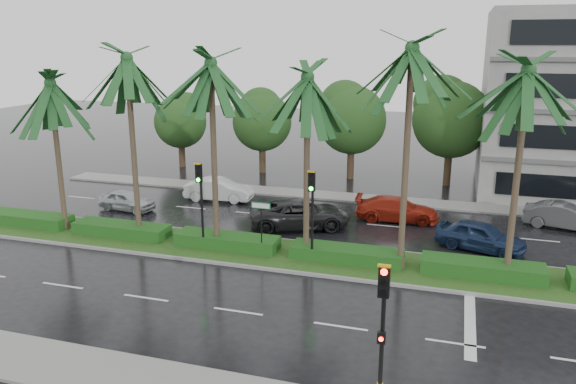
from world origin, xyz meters
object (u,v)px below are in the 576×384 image
(car_white, at_px, (219,190))
(car_grey, at_px, (565,216))
(car_silver, at_px, (127,200))
(street_sign, at_px, (261,215))
(car_blue, at_px, (481,236))
(signal_median_left, at_px, (200,193))
(car_red, at_px, (397,209))
(signal_near, at_px, (382,330))
(car_darkgrey, at_px, (300,214))

(car_white, relative_size, car_grey, 1.04)
(car_silver, bearing_deg, street_sign, -109.14)
(car_blue, xyz_separation_m, car_grey, (4.50, 4.88, -0.03))
(car_silver, xyz_separation_m, car_blue, (20.50, -0.83, 0.12))
(signal_median_left, height_order, car_blue, signal_median_left)
(street_sign, bearing_deg, car_silver, 154.81)
(street_sign, relative_size, car_red, 0.55)
(car_white, xyz_separation_m, car_blue, (16.00, -4.46, 0.01))
(street_sign, bearing_deg, signal_near, -54.66)
(signal_median_left, height_order, car_silver, signal_median_left)
(signal_near, height_order, car_red, signal_near)
(car_silver, bearing_deg, car_white, -45.04)
(car_red, bearing_deg, car_grey, -85.55)
(car_white, height_order, car_blue, car_blue)
(car_white, distance_m, car_blue, 16.61)
(car_red, height_order, car_blue, car_blue)
(car_blue, bearing_deg, car_red, 69.52)
(car_darkgrey, bearing_deg, car_silver, 66.98)
(car_blue, bearing_deg, car_white, 92.67)
(street_sign, height_order, car_grey, street_sign)
(signal_median_left, distance_m, street_sign, 3.13)
(signal_median_left, xyz_separation_m, car_darkgrey, (3.50, 5.04, -2.23))
(signal_median_left, bearing_deg, signal_near, -44.09)
(car_blue, relative_size, car_grey, 1.01)
(street_sign, height_order, car_silver, street_sign)
(signal_near, relative_size, car_white, 0.99)
(car_silver, bearing_deg, signal_near, -124.19)
(signal_median_left, xyz_separation_m, car_blue, (13.00, 4.29, -2.27))
(car_darkgrey, relative_size, car_blue, 1.29)
(car_darkgrey, relative_size, car_red, 1.17)
(signal_near, relative_size, car_grey, 1.03)
(signal_median_left, bearing_deg, car_blue, 18.27)
(street_sign, bearing_deg, car_darkgrey, 84.13)
(signal_near, height_order, car_darkgrey, signal_near)
(car_red, distance_m, car_blue, 5.77)
(signal_median_left, xyz_separation_m, street_sign, (3.00, 0.18, -0.87))
(car_darkgrey, xyz_separation_m, car_red, (5.00, 2.86, -0.09))
(car_darkgrey, bearing_deg, signal_median_left, 122.62)
(car_darkgrey, xyz_separation_m, car_blue, (9.50, -0.75, -0.04))
(signal_median_left, height_order, car_darkgrey, signal_median_left)
(signal_median_left, relative_size, car_grey, 1.03)
(signal_near, bearing_deg, street_sign, 125.34)
(street_sign, height_order, car_darkgrey, street_sign)
(car_silver, bearing_deg, car_blue, -86.26)
(signal_near, height_order, signal_median_left, signal_median_left)
(signal_median_left, relative_size, car_red, 0.92)
(car_grey, bearing_deg, car_white, 103.60)
(signal_median_left, bearing_deg, car_silver, 145.68)
(street_sign, xyz_separation_m, car_grey, (14.50, 8.99, -1.43))
(car_grey, bearing_deg, car_silver, 111.63)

